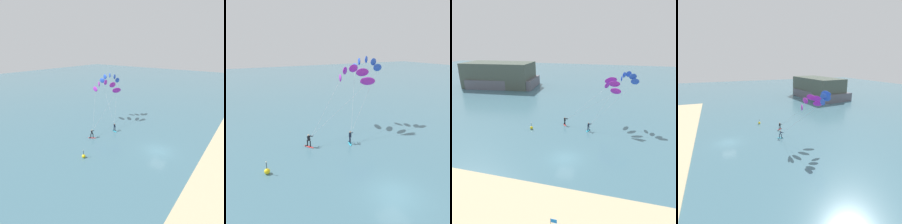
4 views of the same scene
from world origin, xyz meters
The scene contains 4 objects.
ground_plane centered at (0.00, 0.00, 0.00)m, with size 240.00×240.00×0.00m, color #426B7A.
kitesurfer_nearshore centered at (4.99, 15.17, 7.86)m, with size 10.96×7.46×9.48m.
kitesurfer_mid_water centered at (8.03, 16.24, 9.01)m, with size 8.96×9.04×10.55m.
marker_buoy centered at (-8.88, 8.31, 0.30)m, with size 0.56×0.56×1.38m.
Camera 1 is at (-26.52, -10.55, 16.19)m, focal length 30.49 mm.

